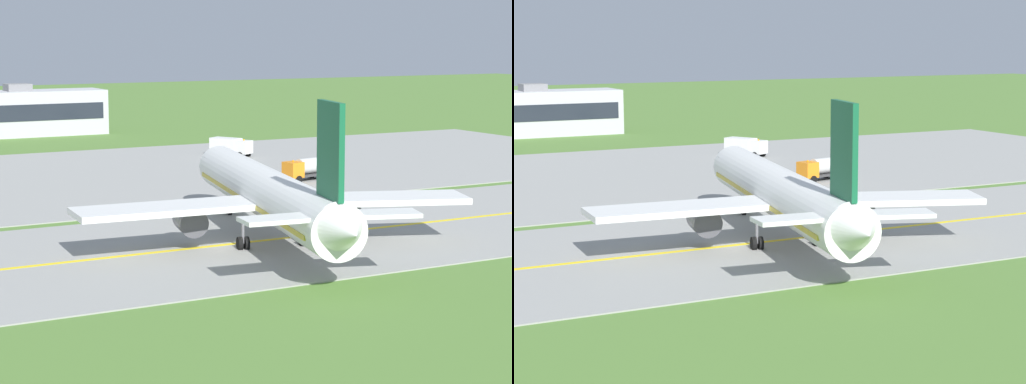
% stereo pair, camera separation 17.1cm
% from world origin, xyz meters
% --- Properties ---
extents(ground_plane, '(500.00, 500.00, 0.00)m').
position_xyz_m(ground_plane, '(0.00, 0.00, 0.00)').
color(ground_plane, '#517A33').
extents(taxiway_strip, '(240.00, 28.00, 0.10)m').
position_xyz_m(taxiway_strip, '(0.00, 0.00, 0.05)').
color(taxiway_strip, gray).
rests_on(taxiway_strip, ground).
extents(apron_pad, '(140.00, 52.00, 0.10)m').
position_xyz_m(apron_pad, '(10.00, 42.00, 0.05)').
color(apron_pad, gray).
rests_on(apron_pad, ground).
extents(taxiway_centreline, '(220.00, 0.60, 0.01)m').
position_xyz_m(taxiway_centreline, '(0.00, 0.00, 0.11)').
color(taxiway_centreline, yellow).
rests_on(taxiway_centreline, taxiway_strip).
extents(airplane_lead, '(32.13, 39.36, 12.70)m').
position_xyz_m(airplane_lead, '(4.50, -1.21, 4.13)').
color(airplane_lead, white).
rests_on(airplane_lead, ground).
extents(service_truck_baggage, '(4.74, 6.23, 2.60)m').
position_xyz_m(service_truck_baggage, '(27.41, 51.90, 1.53)').
color(service_truck_baggage, silver).
rests_on(service_truck_baggage, ground).
extents(service_truck_fuel, '(6.29, 3.30, 2.65)m').
position_xyz_m(service_truck_fuel, '(25.21, 27.63, 1.53)').
color(service_truck_fuel, orange).
rests_on(service_truck_fuel, ground).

